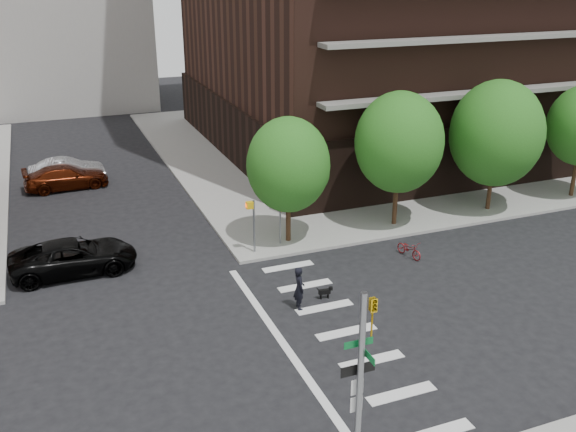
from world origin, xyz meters
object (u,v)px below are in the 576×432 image
at_px(parked_car_maroon, 66,177).
at_px(dog_walker, 299,288).
at_px(traffic_signal, 359,418).
at_px(parked_car_silver, 67,170).
at_px(scooter, 409,249).
at_px(parked_car_black, 74,257).

distance_m(parked_car_maroon, dog_walker, 20.35).
xyz_separation_m(parked_car_maroon, dog_walker, (7.67, -18.85, 0.19)).
relative_size(traffic_signal, parked_car_silver, 1.31).
xyz_separation_m(traffic_signal, dog_walker, (2.50, 9.81, -1.79)).
xyz_separation_m(parked_car_maroon, scooter, (14.36, -16.27, -0.31)).
height_order(traffic_signal, parked_car_black, traffic_signal).
relative_size(traffic_signal, parked_car_maroon, 1.21).
distance_m(parked_car_black, parked_car_maroon, 12.18).
xyz_separation_m(traffic_signal, parked_car_silver, (-5.03, 30.02, -1.94)).
height_order(parked_car_silver, dog_walker, dog_walker).
relative_size(traffic_signal, dog_walker, 3.30).
relative_size(parked_car_silver, scooter, 2.97).
height_order(parked_car_maroon, dog_walker, dog_walker).
xyz_separation_m(parked_car_black, parked_car_silver, (0.59, 13.52, -0.01)).
bearing_deg(parked_car_silver, parked_car_black, 176.93).
xyz_separation_m(parked_car_black, parked_car_maroon, (0.45, 12.17, -0.04)).
distance_m(traffic_signal, scooter, 15.59).
bearing_deg(scooter, dog_walker, -171.19).
bearing_deg(parked_car_maroon, scooter, -142.14).
bearing_deg(parked_car_silver, parked_car_maroon, 173.32).
height_order(parked_car_maroon, parked_car_silver, parked_car_silver).
relative_size(parked_car_maroon, scooter, 3.21).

